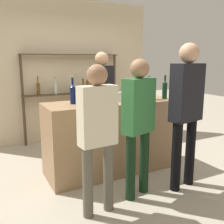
# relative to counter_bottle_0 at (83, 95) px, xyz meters

# --- Properties ---
(ground_plane) EXTENTS (16.00, 16.00, 0.00)m
(ground_plane) POSITION_rel_counter_bottle_0_xyz_m (0.50, 0.17, -1.18)
(ground_plane) COLOR #B2A893
(bar_counter) EXTENTS (1.93, 0.69, 1.05)m
(bar_counter) POSITION_rel_counter_bottle_0_xyz_m (0.50, 0.17, -0.66)
(bar_counter) COLOR #997551
(bar_counter) RESTS_ON ground_plane
(back_wall) EXTENTS (3.53, 0.12, 2.80)m
(back_wall) POSITION_rel_counter_bottle_0_xyz_m (0.50, 2.11, 0.22)
(back_wall) COLOR beige
(back_wall) RESTS_ON ground_plane
(back_shelf) EXTENTS (1.98, 0.18, 1.74)m
(back_shelf) POSITION_rel_counter_bottle_0_xyz_m (0.50, 1.93, -0.03)
(back_shelf) COLOR #4C3828
(back_shelf) RESTS_ON ground_plane
(counter_bottle_0) EXTENTS (0.07, 0.07, 0.35)m
(counter_bottle_0) POSITION_rel_counter_bottle_0_xyz_m (0.00, 0.00, 0.00)
(counter_bottle_0) COLOR brown
(counter_bottle_0) RESTS_ON bar_counter
(counter_bottle_1) EXTENTS (0.08, 0.08, 0.37)m
(counter_bottle_1) POSITION_rel_counter_bottle_0_xyz_m (-0.07, 0.21, 0.00)
(counter_bottle_1) COLOR #0F1956
(counter_bottle_1) RESTS_ON bar_counter
(counter_bottle_2) EXTENTS (0.08, 0.08, 0.36)m
(counter_bottle_2) POSITION_rel_counter_bottle_0_xyz_m (1.32, 0.02, 0.01)
(counter_bottle_2) COLOR black
(counter_bottle_2) RESTS_ON bar_counter
(counter_bottle_3) EXTENTS (0.09, 0.09, 0.32)m
(counter_bottle_3) POSITION_rel_counter_bottle_0_xyz_m (1.14, 0.07, -0.02)
(counter_bottle_3) COLOR #0F1956
(counter_bottle_3) RESTS_ON bar_counter
(counter_bottle_4) EXTENTS (0.07, 0.07, 0.35)m
(counter_bottle_4) POSITION_rel_counter_bottle_0_xyz_m (1.04, 0.05, -0.00)
(counter_bottle_4) COLOR black
(counter_bottle_4) RESTS_ON bar_counter
(wine_glass) EXTENTS (0.08, 0.08, 0.17)m
(wine_glass) POSITION_rel_counter_bottle_0_xyz_m (0.26, 0.23, -0.01)
(wine_glass) COLOR silver
(wine_glass) RESTS_ON bar_counter
(ice_bucket) EXTENTS (0.23, 0.23, 0.22)m
(ice_bucket) POSITION_rel_counter_bottle_0_xyz_m (0.22, 0.01, -0.03)
(ice_bucket) COLOR black
(ice_bucket) RESTS_ON bar_counter
(cork_jar) EXTENTS (0.13, 0.13, 0.13)m
(cork_jar) POSITION_rel_counter_bottle_0_xyz_m (0.60, 0.12, -0.07)
(cork_jar) COLOR silver
(cork_jar) RESTS_ON bar_counter
(customer_right) EXTENTS (0.47, 0.27, 1.83)m
(customer_right) POSITION_rel_counter_bottle_0_xyz_m (1.07, -0.72, -0.09)
(customer_right) COLOR black
(customer_right) RESTS_ON ground_plane
(customer_left) EXTENTS (0.40, 0.21, 1.59)m
(customer_left) POSITION_rel_counter_bottle_0_xyz_m (-0.14, -0.77, -0.24)
(customer_left) COLOR #575347
(customer_left) RESTS_ON ground_plane
(server_behind_counter) EXTENTS (0.43, 0.26, 1.76)m
(server_behind_counter) POSITION_rel_counter_bottle_0_xyz_m (0.72, 0.98, -0.12)
(server_behind_counter) COLOR black
(server_behind_counter) RESTS_ON ground_plane
(customer_center) EXTENTS (0.44, 0.30, 1.64)m
(customer_center) POSITION_rel_counter_bottle_0_xyz_m (0.43, -0.64, -0.21)
(customer_center) COLOR black
(customer_center) RESTS_ON ground_plane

